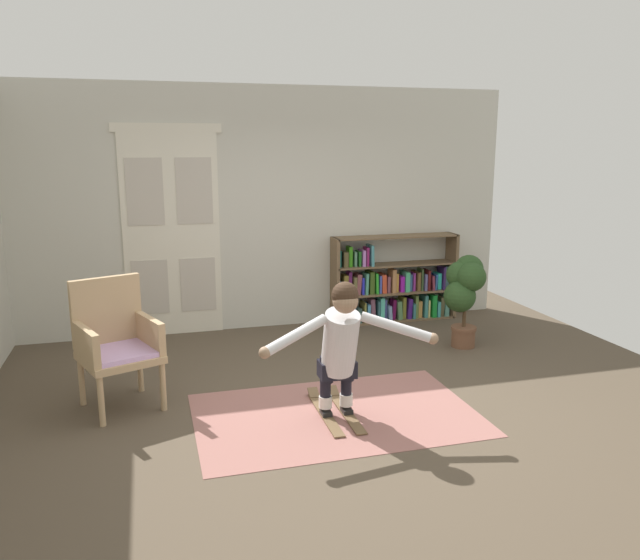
{
  "coord_description": "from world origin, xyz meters",
  "views": [
    {
      "loc": [
        -1.44,
        -4.82,
        2.21
      ],
      "look_at": [
        -0.0,
        0.32,
        1.05
      ],
      "focal_mm": 34.97,
      "sensor_mm": 36.0,
      "label": 1
    }
  ],
  "objects_px": {
    "potted_plant": "(465,287)",
    "skis_pair": "(335,411)",
    "wicker_chair": "(116,340)",
    "person_skier": "(341,341)",
    "bookshelf": "(391,287)"
  },
  "relations": [
    {
      "from": "potted_plant",
      "to": "skis_pair",
      "type": "bearing_deg",
      "value": -144.71
    },
    {
      "from": "wicker_chair",
      "to": "skis_pair",
      "type": "height_order",
      "value": "wicker_chair"
    },
    {
      "from": "wicker_chair",
      "to": "person_skier",
      "type": "xyz_separation_m",
      "value": [
        1.74,
        -0.84,
        0.11
      ]
    },
    {
      "from": "skis_pair",
      "to": "wicker_chair",
      "type": "bearing_deg",
      "value": 158.85
    },
    {
      "from": "wicker_chair",
      "to": "person_skier",
      "type": "bearing_deg",
      "value": -25.82
    },
    {
      "from": "bookshelf",
      "to": "wicker_chair",
      "type": "relative_size",
      "value": 1.48
    },
    {
      "from": "potted_plant",
      "to": "skis_pair",
      "type": "height_order",
      "value": "potted_plant"
    },
    {
      "from": "bookshelf",
      "to": "potted_plant",
      "type": "height_order",
      "value": "bookshelf"
    },
    {
      "from": "person_skier",
      "to": "skis_pair",
      "type": "bearing_deg",
      "value": 89.17
    },
    {
      "from": "potted_plant",
      "to": "bookshelf",
      "type": "bearing_deg",
      "value": 107.93
    },
    {
      "from": "potted_plant",
      "to": "person_skier",
      "type": "relative_size",
      "value": 0.72
    },
    {
      "from": "bookshelf",
      "to": "skis_pair",
      "type": "distance_m",
      "value": 2.99
    },
    {
      "from": "wicker_chair",
      "to": "skis_pair",
      "type": "distance_m",
      "value": 1.95
    },
    {
      "from": "skis_pair",
      "to": "person_skier",
      "type": "distance_m",
      "value": 0.69
    },
    {
      "from": "potted_plant",
      "to": "person_skier",
      "type": "bearing_deg",
      "value": -141.53
    }
  ]
}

